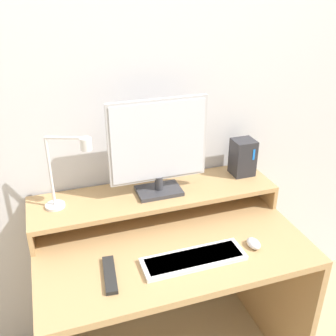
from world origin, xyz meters
The scene contains 9 objects.
wall_back centered at (0.00, 0.73, 1.25)m, with size 6.00×0.05×2.50m.
desk centered at (0.00, 0.35, 0.53)m, with size 1.13×0.70×0.75m.
monitor_shelf centered at (0.00, 0.55, 0.85)m, with size 1.13×0.29×0.12m.
monitor centered at (0.02, 0.54, 1.10)m, with size 0.44×0.13×0.44m.
desk_lamp centered at (-0.37, 0.54, 1.05)m, with size 0.21×0.12×0.33m.
router_dock centered at (0.46, 0.59, 0.96)m, with size 0.11×0.10×0.18m.
keyboard centered at (0.04, 0.18, 0.76)m, with size 0.41×0.13×0.02m.
mouse centered at (0.31, 0.19, 0.77)m, with size 0.05×0.08×0.03m.
remote_control centered at (-0.28, 0.20, 0.76)m, with size 0.06×0.20×0.02m.
Camera 1 is at (-0.44, -0.94, 1.77)m, focal length 42.00 mm.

